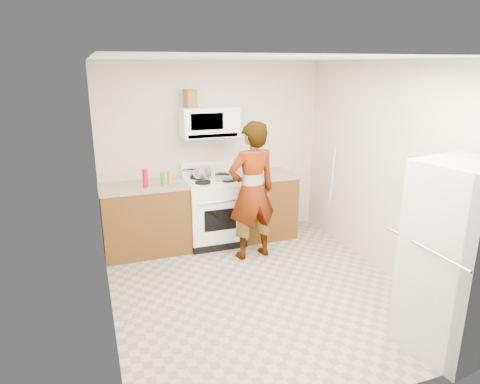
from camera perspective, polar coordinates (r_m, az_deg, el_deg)
name	(u,v)px	position (r m, az deg, el deg)	size (l,w,h in m)	color
floor	(260,290)	(4.96, 2.66, -12.86)	(3.60, 3.60, 0.00)	gray
back_wall	(213,152)	(6.13, -3.61, 5.38)	(3.20, 0.02, 2.50)	beige
right_wall	(387,171)	(5.29, 19.00, 2.68)	(0.02, 3.60, 2.50)	beige
cabinet_left	(146,220)	(5.86, -12.44, -3.66)	(1.12, 0.62, 0.90)	#5E3416
counter_left	(144,186)	(5.72, -12.73, 0.74)	(1.14, 0.64, 0.04)	#9C8F69
cabinet_right	(264,206)	(6.28, 3.26, -1.89)	(0.80, 0.62, 0.90)	#5E3416
counter_right	(265,175)	(6.15, 3.33, 2.25)	(0.82, 0.64, 0.04)	#9C8F69
gas_range	(213,210)	(6.02, -3.56, -2.39)	(0.76, 0.65, 1.13)	white
microwave	(209,122)	(5.86, -4.13, 9.30)	(0.76, 0.38, 0.40)	white
person	(252,191)	(5.44, 1.61, 0.09)	(0.65, 0.43, 1.79)	tan
fridge	(457,260)	(4.11, 27.01, -8.11)	(0.70, 0.70, 1.70)	beige
kettle	(262,166)	(6.26, 2.93, 3.52)	(0.15, 0.15, 0.18)	silver
jug	(190,98)	(5.76, -6.65, 12.31)	(0.14, 0.14, 0.24)	brown
saucepan	(202,172)	(5.93, -5.09, 2.71)	(0.25, 0.25, 0.14)	silver
tray	(224,179)	(5.81, -2.20, 1.78)	(0.25, 0.16, 0.05)	silver
bottle_spray	(145,178)	(5.57, -12.52, 1.81)	(0.07, 0.07, 0.24)	#B70D18
bottle_hot_sauce	(170,178)	(5.65, -9.38, 1.89)	(0.06, 0.06, 0.18)	orange
bottle_green_cap	(163,179)	(5.58, -10.27, 1.69)	(0.06, 0.06, 0.19)	#258718
pot_lid	(178,184)	(5.66, -8.30, 1.08)	(0.26, 0.26, 0.01)	white
broom	(331,191)	(6.36, 12.04, 0.14)	(0.03, 0.03, 1.36)	white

